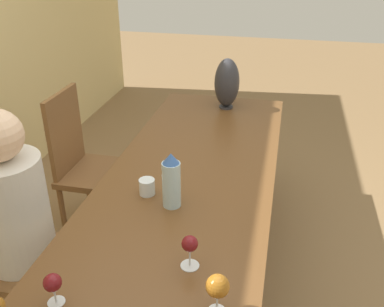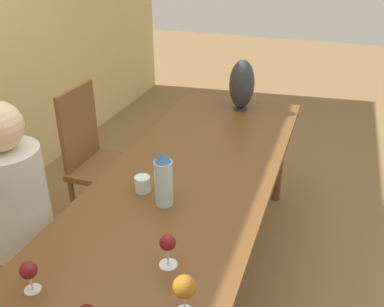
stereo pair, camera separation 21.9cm
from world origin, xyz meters
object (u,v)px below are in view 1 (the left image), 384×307
wine_glass_2 (53,284)px  chair_near (8,246)px  vase (227,83)px  wine_glass_1 (218,287)px  person_near (19,223)px  wine_glass_6 (190,245)px  water_tumbler (147,187)px  water_bottle (171,181)px  chair_far (86,162)px

wine_glass_2 → chair_near: size_ratio=0.12×
wine_glass_2 → vase: bearing=-8.5°
wine_glass_1 → person_near: person_near is taller
wine_glass_1 → wine_glass_6: size_ratio=1.10×
wine_glass_1 → wine_glass_2: (-0.08, 0.53, -0.02)m
water_tumbler → vase: vase is taller
water_tumbler → wine_glass_1: bearing=-144.8°
vase → person_near: person_near is taller
water_bottle → person_near: bearing=104.4°
person_near → wine_glass_6: bearing=-102.9°
chair_near → person_near: person_near is taller
water_tumbler → wine_glass_2: wine_glass_2 is taller
chair_far → wine_glass_2: bearing=-157.7°
person_near → vase: bearing=-27.3°
water_bottle → wine_glass_2: bearing=160.5°
water_bottle → wine_glass_1: water_bottle is taller
wine_glass_6 → wine_glass_2: bearing=124.3°
water_bottle → vase: vase is taller
vase → wine_glass_2: (-1.91, 0.29, -0.10)m
vase → person_near: size_ratio=0.29×
water_bottle → wine_glass_1: size_ratio=1.78×
wine_glass_1 → chair_near: (0.39, 1.08, -0.34)m
wine_glass_6 → person_near: (0.20, 0.86, -0.19)m
water_bottle → wine_glass_1: bearing=-151.7°
water_bottle → chair_near: 0.88m
water_tumbler → wine_glass_6: size_ratio=0.57×
wine_glass_1 → person_near: (0.39, 0.99, -0.20)m
water_bottle → wine_glass_2: size_ratio=2.21×
wine_glass_1 → person_near: bearing=68.7°
chair_near → wine_glass_1: bearing=-109.7°
water_bottle → person_near: size_ratio=0.22×
water_tumbler → chair_near: size_ratio=0.08×
water_tumbler → vase: size_ratio=0.22×
wine_glass_2 → water_tumbler: bearing=-7.2°
vase → wine_glass_1: bearing=-172.3°
water_tumbler → wine_glass_6: 0.54m
wine_glass_2 → chair_near: bearing=49.5°
water_bottle → water_tumbler: water_bottle is taller
vase → chair_far: size_ratio=0.36×
chair_near → person_near: (-0.00, -0.09, 0.15)m
wine_glass_2 → wine_glass_6: 0.48m
vase → chair_far: bearing=124.3°
chair_near → vase: bearing=-30.1°
chair_far → person_near: 0.89m
wine_glass_6 → chair_far: chair_far is taller
water_tumbler → water_bottle: bearing=-115.2°
water_tumbler → person_near: 0.61m
chair_near → chair_far: (0.87, 0.00, 0.00)m
water_bottle → chair_near: water_bottle is taller
wine_glass_1 → chair_near: 1.20m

